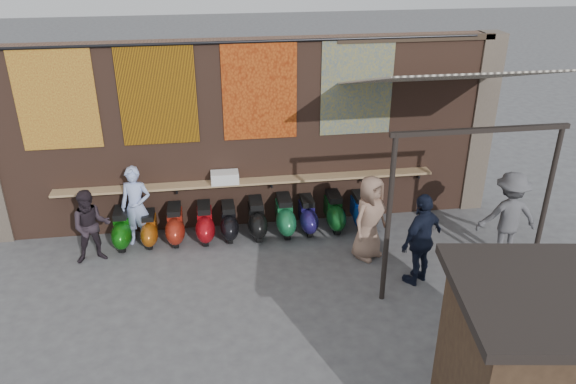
% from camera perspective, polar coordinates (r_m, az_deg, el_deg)
% --- Properties ---
extents(ground, '(70.00, 70.00, 0.00)m').
position_cam_1_polar(ground, '(10.41, -2.77, -9.78)').
color(ground, '#474749').
rests_on(ground, ground).
extents(brick_wall, '(10.00, 0.40, 4.00)m').
position_cam_1_polar(brick_wall, '(11.89, -4.35, 5.74)').
color(brick_wall, brown).
rests_on(brick_wall, ground).
extents(pier_right, '(0.50, 0.50, 4.00)m').
position_cam_1_polar(pier_right, '(13.28, 18.78, 6.58)').
color(pier_right, '#4C4238').
rests_on(pier_right, ground).
extents(eating_counter, '(8.00, 0.32, 0.05)m').
position_cam_1_polar(eating_counter, '(11.88, -4.06, 1.05)').
color(eating_counter, '#9E7A51').
rests_on(eating_counter, brick_wall).
extents(shelf_box, '(0.57, 0.33, 0.24)m').
position_cam_1_polar(shelf_box, '(11.77, -6.44, 1.48)').
color(shelf_box, white).
rests_on(shelf_box, eating_counter).
extents(tapestry_redgold, '(1.50, 0.02, 2.00)m').
position_cam_1_polar(tapestry_redgold, '(11.70, -22.50, 8.68)').
color(tapestry_redgold, maroon).
rests_on(tapestry_redgold, brick_wall).
extents(tapestry_sun, '(1.50, 0.02, 2.00)m').
position_cam_1_polar(tapestry_sun, '(11.39, -13.10, 9.54)').
color(tapestry_sun, '#BA6F0A').
rests_on(tapestry_sun, brick_wall).
extents(tapestry_orange, '(1.50, 0.02, 2.00)m').
position_cam_1_polar(tapestry_orange, '(11.40, -2.90, 10.18)').
color(tapestry_orange, '#B94D17').
rests_on(tapestry_orange, brick_wall).
extents(tapestry_multi, '(1.50, 0.02, 2.00)m').
position_cam_1_polar(tapestry_multi, '(11.75, 7.01, 10.51)').
color(tapestry_multi, navy).
rests_on(tapestry_multi, brick_wall).
extents(hang_rail, '(9.50, 0.06, 0.06)m').
position_cam_1_polar(hang_rail, '(11.14, -4.59, 14.95)').
color(hang_rail, black).
rests_on(hang_rail, brick_wall).
extents(scooter_stool_0, '(0.37, 0.82, 0.78)m').
position_cam_1_polar(scooter_stool_0, '(11.99, -16.47, -3.58)').
color(scooter_stool_0, '#0D570C').
rests_on(scooter_stool_0, ground).
extents(scooter_stool_1, '(0.32, 0.72, 0.68)m').
position_cam_1_polar(scooter_stool_1, '(11.94, -13.88, -3.65)').
color(scooter_stool_1, '#98480D').
rests_on(scooter_stool_1, ground).
extents(scooter_stool_2, '(0.37, 0.81, 0.77)m').
position_cam_1_polar(scooter_stool_2, '(11.88, -11.38, -3.27)').
color(scooter_stool_2, maroon).
rests_on(scooter_stool_2, ground).
extents(scooter_stool_3, '(0.37, 0.81, 0.77)m').
position_cam_1_polar(scooter_stool_3, '(11.85, -8.43, -3.12)').
color(scooter_stool_3, '#9C0C12').
rests_on(scooter_stool_3, ground).
extents(scooter_stool_4, '(0.35, 0.78, 0.74)m').
position_cam_1_polar(scooter_stool_4, '(11.87, -6.02, -3.00)').
color(scooter_stool_4, black).
rests_on(scooter_stool_4, ground).
extents(scooter_stool_5, '(0.38, 0.84, 0.80)m').
position_cam_1_polar(scooter_stool_5, '(11.88, -3.20, -2.71)').
color(scooter_stool_5, black).
rests_on(scooter_stool_5, ground).
extents(scooter_stool_6, '(0.38, 0.85, 0.81)m').
position_cam_1_polar(scooter_stool_6, '(11.96, -0.34, -2.42)').
color(scooter_stool_6, '#1A683B').
rests_on(scooter_stool_6, ground).
extents(scooter_stool_7, '(0.35, 0.78, 0.75)m').
position_cam_1_polar(scooter_stool_7, '(12.05, 1.98, -2.37)').
color(scooter_stool_7, '#1C1552').
rests_on(scooter_stool_7, ground).
extents(scooter_stool_8, '(0.38, 0.84, 0.79)m').
position_cam_1_polar(scooter_stool_8, '(12.18, 4.69, -2.00)').
color(scooter_stool_8, '#0D4417').
rests_on(scooter_stool_8, ground).
extents(scooter_stool_9, '(0.36, 0.80, 0.76)m').
position_cam_1_polar(scooter_stool_9, '(12.29, 7.36, -1.95)').
color(scooter_stool_9, '#0D3893').
rests_on(scooter_stool_9, ground).
extents(diner_left, '(0.69, 0.53, 1.71)m').
position_cam_1_polar(diner_left, '(11.77, -15.16, -1.43)').
color(diner_left, '#A0B3EA').
rests_on(diner_left, ground).
extents(diner_right, '(0.82, 0.69, 1.51)m').
position_cam_1_polar(diner_right, '(11.46, -19.35, -3.35)').
color(diner_right, black).
rests_on(diner_right, ground).
extents(shopper_navy, '(1.12, 0.93, 1.79)m').
position_cam_1_polar(shopper_navy, '(10.41, 13.41, -4.69)').
color(shopper_navy, black).
rests_on(shopper_navy, ground).
extents(shopper_grey, '(1.23, 0.78, 1.80)m').
position_cam_1_polar(shopper_grey, '(11.72, 21.48, -2.25)').
color(shopper_grey, '#515156').
rests_on(shopper_grey, ground).
extents(shopper_tan, '(1.01, 0.94, 1.73)m').
position_cam_1_polar(shopper_tan, '(11.02, 8.28, -2.60)').
color(shopper_tan, '#92705D').
rests_on(shopper_tan, ground).
extents(stall_sign, '(1.19, 0.22, 0.50)m').
position_cam_1_polar(stall_sign, '(7.75, 23.50, -10.19)').
color(stall_sign, gold).
rests_on(stall_sign, market_stall).
extents(stall_shelf, '(1.86, 0.38, 0.06)m').
position_cam_1_polar(stall_shelf, '(8.27, 22.42, -15.16)').
color(stall_shelf, '#473321').
rests_on(stall_shelf, market_stall).
extents(awning_canvas, '(3.20, 3.28, 0.97)m').
position_cam_1_polar(awning_canvas, '(10.58, 15.84, 11.13)').
color(awning_canvas, beige).
rests_on(awning_canvas, brick_wall).
extents(awning_ledger, '(3.30, 0.08, 0.12)m').
position_cam_1_polar(awning_ledger, '(11.93, 13.02, 14.97)').
color(awning_ledger, '#33261C').
rests_on(awning_ledger, brick_wall).
extents(awning_header, '(3.00, 0.08, 0.08)m').
position_cam_1_polar(awning_header, '(9.41, 19.04, 5.95)').
color(awning_header, black).
rests_on(awning_header, awning_post_left).
extents(awning_post_left, '(0.09, 0.09, 3.10)m').
position_cam_1_polar(awning_post_left, '(9.49, 10.16, -2.98)').
color(awning_post_left, black).
rests_on(awning_post_left, ground).
extents(awning_post_right, '(0.09, 0.09, 3.10)m').
position_cam_1_polar(awning_post_right, '(10.67, 24.59, -1.69)').
color(awning_post_right, black).
rests_on(awning_post_right, ground).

